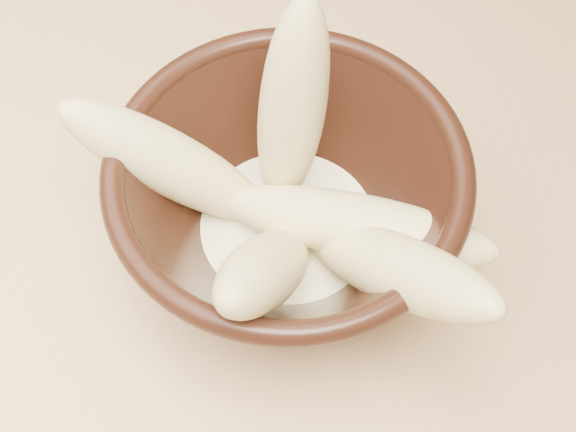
# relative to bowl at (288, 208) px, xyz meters

# --- Properties ---
(bowl) EXTENTS (0.19, 0.19, 0.10)m
(bowl) POSITION_rel_bowl_xyz_m (0.00, 0.00, 0.00)
(bowl) COLOR black
(bowl) RESTS_ON table
(milk_puddle) EXTENTS (0.10, 0.10, 0.01)m
(milk_puddle) POSITION_rel_bowl_xyz_m (-0.00, 0.00, -0.02)
(milk_puddle) COLOR #FCF6CA
(milk_puddle) RESTS_ON bowl
(banana_upright) EXTENTS (0.04, 0.06, 0.14)m
(banana_upright) POSITION_rel_bowl_xyz_m (-0.01, 0.03, 0.05)
(banana_upright) COLOR #DECB83
(banana_upright) RESTS_ON bowl
(banana_left) EXTENTS (0.13, 0.07, 0.11)m
(banana_left) POSITION_rel_bowl_xyz_m (-0.06, -0.01, 0.02)
(banana_left) COLOR #DECB83
(banana_left) RESTS_ON bowl
(banana_right) EXTENTS (0.14, 0.09, 0.12)m
(banana_right) POSITION_rel_bowl_xyz_m (0.07, -0.02, 0.02)
(banana_right) COLOR #DECB83
(banana_right) RESTS_ON bowl
(banana_across) EXTENTS (0.15, 0.05, 0.05)m
(banana_across) POSITION_rel_bowl_xyz_m (0.04, 0.00, 0.01)
(banana_across) COLOR #DECB83
(banana_across) RESTS_ON bowl
(banana_front) EXTENTS (0.04, 0.11, 0.11)m
(banana_front) POSITION_rel_bowl_xyz_m (0.01, -0.05, 0.02)
(banana_front) COLOR #DECB83
(banana_front) RESTS_ON bowl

